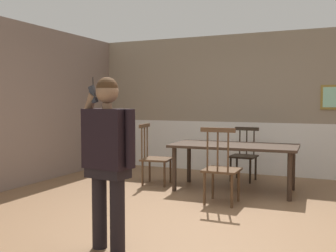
{
  "coord_description": "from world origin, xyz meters",
  "views": [
    {
      "loc": [
        1.57,
        -4.57,
        1.4
      ],
      "look_at": [
        -0.19,
        -0.61,
        1.13
      ],
      "focal_mm": 42.03,
      "sensor_mm": 36.0,
      "label": 1
    }
  ],
  "objects_px": {
    "chair_near_window": "(221,168)",
    "chair_by_doorway": "(244,155)",
    "chair_at_table_head": "(154,156)",
    "dining_table": "(234,149)",
    "person_figure": "(108,152)"
  },
  "relations": [
    {
      "from": "dining_table",
      "to": "person_figure",
      "type": "distance_m",
      "value": 2.95
    },
    {
      "from": "chair_by_doorway",
      "to": "person_figure",
      "type": "xyz_separation_m",
      "value": [
        -0.4,
        -3.76,
        0.48
      ]
    },
    {
      "from": "dining_table",
      "to": "chair_by_doorway",
      "type": "distance_m",
      "value": 0.88
    },
    {
      "from": "chair_by_doorway",
      "to": "dining_table",
      "type": "bearing_deg",
      "value": 96.5
    },
    {
      "from": "chair_by_doorway",
      "to": "chair_at_table_head",
      "type": "height_order",
      "value": "chair_at_table_head"
    },
    {
      "from": "chair_near_window",
      "to": "chair_by_doorway",
      "type": "bearing_deg",
      "value": 92.47
    },
    {
      "from": "chair_near_window",
      "to": "chair_at_table_head",
      "type": "bearing_deg",
      "value": 150.32
    },
    {
      "from": "chair_near_window",
      "to": "chair_at_table_head",
      "type": "height_order",
      "value": "chair_near_window"
    },
    {
      "from": "person_figure",
      "to": "chair_near_window",
      "type": "bearing_deg",
      "value": -95.53
    },
    {
      "from": "chair_by_doorway",
      "to": "chair_at_table_head",
      "type": "bearing_deg",
      "value": 39.19
    },
    {
      "from": "chair_at_table_head",
      "to": "person_figure",
      "type": "height_order",
      "value": "person_figure"
    },
    {
      "from": "dining_table",
      "to": "chair_by_doorway",
      "type": "height_order",
      "value": "chair_by_doorway"
    },
    {
      "from": "chair_near_window",
      "to": "chair_by_doorway",
      "type": "height_order",
      "value": "chair_near_window"
    },
    {
      "from": "chair_near_window",
      "to": "person_figure",
      "type": "height_order",
      "value": "person_figure"
    },
    {
      "from": "chair_at_table_head",
      "to": "chair_near_window",
      "type": "bearing_deg",
      "value": 52.09
    }
  ]
}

